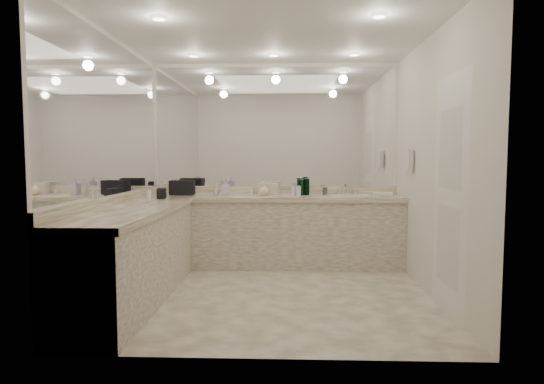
{
  "coord_description": "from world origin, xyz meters",
  "views": [
    {
      "loc": [
        0.17,
        -4.51,
        1.38
      ],
      "look_at": [
        0.0,
        0.4,
        1.0
      ],
      "focal_mm": 30.0,
      "sensor_mm": 36.0,
      "label": 1
    }
  ],
  "objects_px": {
    "soap_bottle_b": "(226,187)",
    "wall_phone": "(410,160)",
    "sink": "(350,196)",
    "cream_cosmetic_case": "(269,189)",
    "hand_towel": "(383,194)",
    "black_toiletry_bag": "(182,188)",
    "soap_bottle_c": "(264,189)",
    "soap_bottle_a": "(216,187)"
  },
  "relations": [
    {
      "from": "sink",
      "to": "wall_phone",
      "type": "xyz_separation_m",
      "value": [
        0.61,
        -0.5,
        0.46
      ]
    },
    {
      "from": "cream_cosmetic_case",
      "to": "soap_bottle_c",
      "type": "relative_size",
      "value": 1.62
    },
    {
      "from": "sink",
      "to": "cream_cosmetic_case",
      "type": "distance_m",
      "value": 1.02
    },
    {
      "from": "wall_phone",
      "to": "cream_cosmetic_case",
      "type": "height_order",
      "value": "wall_phone"
    },
    {
      "from": "soap_bottle_a",
      "to": "soap_bottle_b",
      "type": "relative_size",
      "value": 0.95
    },
    {
      "from": "black_toiletry_bag",
      "to": "cream_cosmetic_case",
      "type": "bearing_deg",
      "value": 5.93
    },
    {
      "from": "soap_bottle_a",
      "to": "soap_bottle_c",
      "type": "height_order",
      "value": "soap_bottle_a"
    },
    {
      "from": "cream_cosmetic_case",
      "to": "sink",
      "type": "bearing_deg",
      "value": 8.02
    },
    {
      "from": "hand_towel",
      "to": "sink",
      "type": "bearing_deg",
      "value": 174.16
    },
    {
      "from": "wall_phone",
      "to": "soap_bottle_a",
      "type": "distance_m",
      "value": 2.38
    },
    {
      "from": "hand_towel",
      "to": "soap_bottle_c",
      "type": "relative_size",
      "value": 1.42
    },
    {
      "from": "soap_bottle_c",
      "to": "cream_cosmetic_case",
      "type": "bearing_deg",
      "value": 67.14
    },
    {
      "from": "black_toiletry_bag",
      "to": "soap_bottle_b",
      "type": "bearing_deg",
      "value": 4.57
    },
    {
      "from": "wall_phone",
      "to": "black_toiletry_bag",
      "type": "distance_m",
      "value": 2.78
    },
    {
      "from": "sink",
      "to": "cream_cosmetic_case",
      "type": "relative_size",
      "value": 1.69
    },
    {
      "from": "cream_cosmetic_case",
      "to": "hand_towel",
      "type": "bearing_deg",
      "value": 7.83
    },
    {
      "from": "sink",
      "to": "wall_phone",
      "type": "distance_m",
      "value": 0.91
    },
    {
      "from": "hand_towel",
      "to": "soap_bottle_a",
      "type": "height_order",
      "value": "soap_bottle_a"
    },
    {
      "from": "wall_phone",
      "to": "black_toiletry_bag",
      "type": "relative_size",
      "value": 0.77
    },
    {
      "from": "soap_bottle_a",
      "to": "soap_bottle_c",
      "type": "bearing_deg",
      "value": -7.1
    },
    {
      "from": "wall_phone",
      "to": "soap_bottle_b",
      "type": "xyz_separation_m",
      "value": [
        -2.17,
        0.52,
        -0.34
      ]
    },
    {
      "from": "black_toiletry_bag",
      "to": "soap_bottle_b",
      "type": "relative_size",
      "value": 1.46
    },
    {
      "from": "black_toiletry_bag",
      "to": "cream_cosmetic_case",
      "type": "xyz_separation_m",
      "value": [
        1.1,
        0.11,
        -0.01
      ]
    },
    {
      "from": "cream_cosmetic_case",
      "to": "soap_bottle_b",
      "type": "bearing_deg",
      "value": -159.55
    },
    {
      "from": "sink",
      "to": "soap_bottle_b",
      "type": "xyz_separation_m",
      "value": [
        -1.57,
        0.02,
        0.11
      ]
    },
    {
      "from": "hand_towel",
      "to": "black_toiletry_bag",
      "type": "bearing_deg",
      "value": 179.56
    },
    {
      "from": "sink",
      "to": "cream_cosmetic_case",
      "type": "bearing_deg",
      "value": 174.83
    },
    {
      "from": "soap_bottle_b",
      "to": "soap_bottle_c",
      "type": "xyz_separation_m",
      "value": [
        0.5,
        -0.07,
        -0.03
      ]
    },
    {
      "from": "hand_towel",
      "to": "soap_bottle_c",
      "type": "xyz_separation_m",
      "value": [
        -1.48,
        -0.0,
        0.06
      ]
    },
    {
      "from": "wall_phone",
      "to": "soap_bottle_b",
      "type": "bearing_deg",
      "value": 166.52
    },
    {
      "from": "soap_bottle_a",
      "to": "soap_bottle_c",
      "type": "xyz_separation_m",
      "value": [
        0.62,
        -0.08,
        -0.02
      ]
    },
    {
      "from": "wall_phone",
      "to": "soap_bottle_b",
      "type": "relative_size",
      "value": 1.13
    },
    {
      "from": "wall_phone",
      "to": "sink",
      "type": "bearing_deg",
      "value": 140.43
    },
    {
      "from": "black_toiletry_bag",
      "to": "soap_bottle_b",
      "type": "xyz_separation_m",
      "value": [
        0.54,
        0.04,
        0.02
      ]
    },
    {
      "from": "cream_cosmetic_case",
      "to": "soap_bottle_c",
      "type": "bearing_deg",
      "value": -99.68
    },
    {
      "from": "hand_towel",
      "to": "wall_phone",
      "type": "bearing_deg",
      "value": -66.49
    },
    {
      "from": "black_toiletry_bag",
      "to": "soap_bottle_b",
      "type": "distance_m",
      "value": 0.55
    },
    {
      "from": "sink",
      "to": "black_toiletry_bag",
      "type": "height_order",
      "value": "black_toiletry_bag"
    },
    {
      "from": "sink",
      "to": "soap_bottle_b",
      "type": "distance_m",
      "value": 1.57
    },
    {
      "from": "hand_towel",
      "to": "soap_bottle_b",
      "type": "bearing_deg",
      "value": 178.18
    },
    {
      "from": "black_toiletry_bag",
      "to": "soap_bottle_c",
      "type": "height_order",
      "value": "black_toiletry_bag"
    },
    {
      "from": "soap_bottle_b",
      "to": "wall_phone",
      "type": "bearing_deg",
      "value": -13.48
    }
  ]
}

